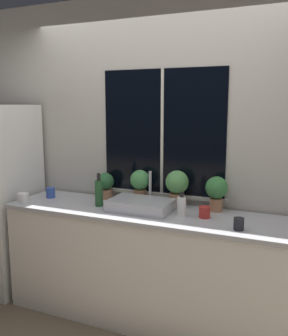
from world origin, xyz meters
TOP-DOWN VIEW (x-y plane):
  - wall_back at (0.00, 0.66)m, footprint 8.00×0.09m
  - wall_left at (-2.20, 1.50)m, footprint 0.06×7.00m
  - counter at (0.00, 0.30)m, footprint 2.40×0.62m
  - sink at (-0.05, 0.30)m, footprint 0.50×0.38m
  - potted_plant_far_left at (-0.51, 0.52)m, footprint 0.15×0.15m
  - potted_plant_center_left at (-0.16, 0.52)m, footprint 0.17×0.17m
  - potted_plant_center_right at (0.17, 0.52)m, footprint 0.19×0.19m
  - potted_plant_far_right at (0.51, 0.52)m, footprint 0.18×0.18m
  - soap_bottle at (0.29, 0.29)m, footprint 0.07×0.07m
  - bottle_tall at (-0.43, 0.27)m, footprint 0.07×0.07m
  - mug_red at (0.47, 0.31)m, footprint 0.09×0.09m
  - mug_black at (0.75, 0.13)m, footprint 0.07×0.07m
  - mug_white at (-1.11, 0.12)m, footprint 0.09×0.09m
  - mug_blue at (-0.98, 0.35)m, footprint 0.08×0.08m

SIDE VIEW (x-z plane):
  - counter at x=0.00m, z-range 0.00..0.93m
  - mug_white at x=-1.11m, z-range 0.93..1.01m
  - mug_black at x=0.75m, z-range 0.93..1.02m
  - mug_red at x=0.47m, z-range 0.93..1.02m
  - sink at x=-0.05m, z-range 0.83..1.12m
  - mug_blue at x=-0.98m, z-range 0.93..1.02m
  - soap_bottle at x=0.29m, z-range 0.92..1.10m
  - bottle_tall at x=-0.43m, z-range 0.91..1.19m
  - potted_plant_far_left at x=-0.51m, z-range 0.94..1.18m
  - potted_plant_far_right at x=0.51m, z-range 0.96..1.24m
  - potted_plant_center_left at x=-0.16m, z-range 0.96..1.24m
  - potted_plant_center_right at x=0.17m, z-range 0.96..1.26m
  - wall_left at x=-2.20m, z-range 0.00..2.70m
  - wall_back at x=0.00m, z-range 0.00..2.70m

